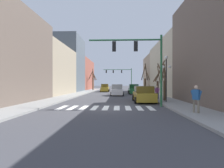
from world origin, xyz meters
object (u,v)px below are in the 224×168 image
Objects in this scene: traffic_signal_far at (121,74)px; street_tree_left_far at (145,79)px; street_lamp_right_corner at (166,69)px; pedestrian_waiting_at_curb at (149,88)px; car_at_intersection at (144,95)px; street_tree_right_far at (163,82)px; car_driving_toward_lane at (134,89)px; traffic_signal_near at (140,55)px; street_tree_right_near at (93,80)px; pedestrian_on_right_sidewalk at (196,97)px; street_tree_left_near at (159,83)px; car_parked_right_mid at (117,90)px; car_parked_right_far at (105,88)px; pedestrian_on_left_sidewalk at (157,91)px.

traffic_signal_far is 13.11m from street_tree_left_far.
pedestrian_waiting_at_curb is (0.61, 13.50, -2.28)m from street_lamp_right_corner.
car_at_intersection is at bearing -86.24° from traffic_signal_far.
street_tree_right_far is (4.21, -31.59, -2.56)m from traffic_signal_far.
car_at_intersection is 1.00× the size of car_driving_toward_lane.
street_tree_right_near is (-8.98, 32.74, -1.46)m from traffic_signal_near.
street_tree_left_near is at bearing 140.18° from pedestrian_on_right_sidewalk.
street_tree_right_near reaches higher than pedestrian_waiting_at_curb.
traffic_signal_near is at bearing -126.63° from street_tree_right_far.
traffic_signal_far is 8.39m from street_tree_right_near.
street_tree_left_near is at bearing -81.60° from traffic_signal_far.
traffic_signal_near reaches higher than pedestrian_waiting_at_curb.
street_lamp_right_corner is 0.98× the size of car_driving_toward_lane.
traffic_signal_near reaches higher than street_tree_right_far.
street_tree_right_near is (-9.79, 29.07, 2.16)m from car_at_intersection.
pedestrian_waiting_at_curb is (0.49, 20.01, -0.05)m from pedestrian_on_right_sidewalk.
pedestrian_waiting_at_curb is 20.87m from street_tree_right_near.
street_tree_right_near is (-11.88, 30.13, -0.44)m from street_lamp_right_corner.
car_parked_right_mid is (-3.03, -4.45, -0.00)m from car_driving_toward_lane.
traffic_signal_near is at bearing -137.96° from street_lamp_right_corner.
car_driving_toward_lane is 1.09× the size of street_tree_right_far.
street_lamp_right_corner is 32.39m from street_tree_right_near.
traffic_signal_near is 7.44m from street_tree_left_near.
traffic_signal_far is 1.78× the size of street_lamp_right_corner.
car_parked_right_far is at bearing 13.68° from car_parked_right_mid.
street_tree_right_far reaches higher than pedestrian_on_right_sidewalk.
car_driving_toward_lane is 12.27m from pedestrian_on_left_sidewalk.
traffic_signal_far reaches higher than car_parked_right_far.
street_tree_left_far is (9.00, -1.78, 2.06)m from car_parked_right_far.
car_parked_right_far is at bearing 155.66° from pedestrian_on_right_sidewalk.
car_parked_right_far is at bearing 113.00° from street_tree_left_near.
street_lamp_right_corner reaches higher than pedestrian_on_left_sidewalk.
car_driving_toward_lane is at bearing 87.06° from traffic_signal_near.
car_parked_right_mid is at bearing 145.71° from car_driving_toward_lane.
street_tree_left_near is (-0.48, -9.77, 0.91)m from pedestrian_waiting_at_curb.
pedestrian_on_left_sidewalk is at bearing -94.07° from street_tree_left_far.
car_driving_toward_lane is 0.76× the size of street_tree_left_far.
traffic_signal_far is 33.21m from street_lamp_right_corner.
car_at_intersection is 1.06× the size of car_parked_right_mid.
street_tree_left_far reaches higher than street_tree_right_far.
pedestrian_on_left_sidewalk is 0.26× the size of street_tree_right_near.
street_lamp_right_corner is at bearing 98.74° from pedestrian_on_left_sidewalk.
traffic_signal_far reaches higher than street_tree_left_near.
traffic_signal_near is 5.40m from street_tree_right_far.
traffic_signal_near is at bearing 177.06° from car_driving_toward_lane.
pedestrian_on_left_sidewalk is at bearing -169.17° from pedestrian_waiting_at_curb.
street_lamp_right_corner is 6.87m from pedestrian_on_right_sidewalk.
car_parked_right_far reaches higher than car_at_intersection.
street_tree_left_near reaches higher than car_driving_toward_lane.
pedestrian_on_right_sidewalk is 1.11× the size of pedestrian_on_left_sidewalk.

